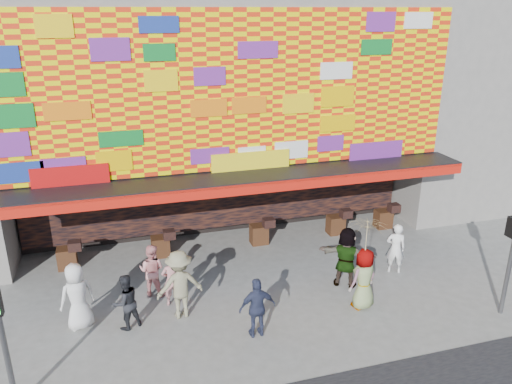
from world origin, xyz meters
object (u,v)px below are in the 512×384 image
ped_c (126,302)px  parasol (367,237)px  ped_a (77,296)px  ped_b (171,280)px  ped_g (364,279)px  ped_i (152,270)px  ped_f (346,257)px  ped_d (180,284)px  ped_e (257,308)px  signal_left (2,333)px  signal_right (512,253)px  ped_h (396,248)px

ped_c → parasol: bearing=148.1°
ped_a → ped_b: ped_a is taller
ped_g → ped_i: size_ratio=1.12×
ped_c → ped_f: (6.47, 0.37, 0.18)m
ped_d → ped_e: (1.76, -1.43, -0.15)m
ped_a → ped_e: size_ratio=1.12×
signal_left → ped_f: bearing=16.3°
signal_left → ped_d: 4.61m
signal_right → ped_a: bearing=166.9°
signal_right → ped_d: (-8.55, 2.37, -0.89)m
signal_left → ped_h: bearing=15.0°
ped_i → signal_right: bearing=-176.3°
ped_a → ped_i: (2.00, 1.10, -0.13)m
ped_g → parasol: parasol is taller
signal_left → ped_g: 8.99m
ped_a → ped_h: size_ratio=1.11×
ped_d → ped_h: ped_d is taller
ped_i → signal_left: bearing=74.6°
ped_b → parasol: parasol is taller
parasol → ped_a: bearing=170.8°
signal_right → ped_b: 9.27m
ped_a → ped_i: ped_a is taller
ped_d → ped_f: bearing=176.9°
signal_right → ped_d: bearing=164.5°
ped_a → ped_f: ped_f is taller
ped_f → parasol: 1.75m
ped_f → ped_c: bearing=39.0°
ped_c → ped_g: ped_g is taller
ped_f → parasol: parasol is taller
signal_left → ped_f: (8.89, 2.59, -0.92)m
ped_c → ped_b: bearing=-172.6°
ped_c → ped_f: size_ratio=0.81×
ped_a → ped_g: bearing=150.2°
ped_a → ped_b: 2.52m
ped_b → ped_d: 0.70m
signal_left → ped_b: signal_left is taller
signal_left → ped_d: (3.85, 2.37, -0.89)m
ped_a → ped_e: 4.70m
ped_b → ped_i: size_ratio=0.96×
ped_b → parasol: 5.57m
ped_g → ped_h: (1.92, 1.53, -0.06)m
ped_d → ped_f: size_ratio=1.03×
signal_right → signal_left: bearing=180.0°
ped_e → ped_d: bearing=-40.9°
signal_left → ped_c: 3.46m
ped_b → ped_f: size_ratio=0.81×
ped_f → ped_a: bearing=35.7°
ped_e → ped_g: size_ratio=0.92×
ped_e → ped_i: 3.66m
ped_c → ped_f: ped_f is taller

